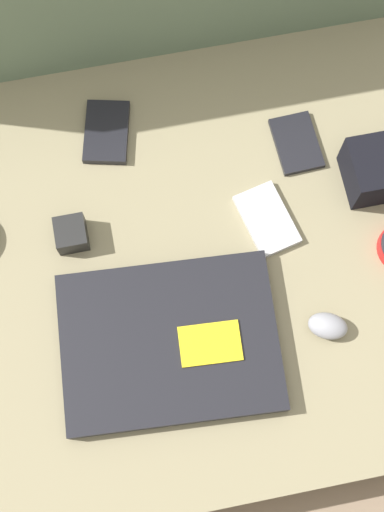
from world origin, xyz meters
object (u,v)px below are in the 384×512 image
phone_black (296,143)px  charger_brick (71,234)px  computer_mouse (328,326)px  phone_small (267,219)px  phone_silver (107,132)px  laptop (170,342)px

phone_black → charger_brick: charger_brick is taller
phone_black → charger_brick: size_ratio=2.02×
phone_black → computer_mouse: bearing=-97.5°
computer_mouse → phone_black: 0.31m
phone_small → charger_brick: size_ratio=2.40×
phone_small → phone_silver: bearing=125.2°
phone_black → phone_small: phone_small is taller
charger_brick → computer_mouse: bearing=-31.3°
phone_black → laptop: bearing=-135.3°
phone_silver → charger_brick: 0.19m
laptop → phone_small: (0.19, 0.16, -0.01)m
computer_mouse → charger_brick: size_ratio=1.38×
laptop → computer_mouse: size_ratio=4.77×
laptop → phone_silver: laptop is taller
laptop → phone_small: size_ratio=2.73×
computer_mouse → phone_silver: 0.47m
phone_small → laptop: bearing=-151.8°
laptop → charger_brick: bearing=125.3°
laptop → phone_silver: bearing=99.9°
laptop → phone_small: laptop is taller
laptop → phone_small: bearing=45.3°
phone_silver → phone_small: (0.22, -0.20, -0.00)m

